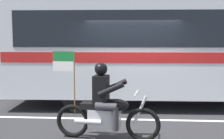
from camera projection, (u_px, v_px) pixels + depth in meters
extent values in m
plane|color=#2B2B2D|center=(132.00, 113.00, 7.92)|extent=(60.00, 60.00, 0.00)
cube|color=#B7B2A8|center=(133.00, 82.00, 12.97)|extent=(28.00, 3.80, 0.15)
cube|color=silver|center=(132.00, 119.00, 7.32)|extent=(26.60, 0.14, 0.01)
cube|color=silver|center=(208.00, 48.00, 8.76)|extent=(11.90, 2.85, 2.70)
cube|color=black|center=(208.00, 30.00, 8.70)|extent=(10.95, 2.86, 0.96)
cube|color=red|center=(207.00, 55.00, 8.78)|extent=(11.66, 2.87, 0.28)
cube|color=#ADB1BA|center=(209.00, 0.00, 8.60)|extent=(11.66, 2.71, 0.16)
cylinder|color=black|center=(80.00, 94.00, 7.98)|extent=(1.04, 0.30, 1.04)
torus|color=black|center=(143.00, 125.00, 5.73)|extent=(0.70, 0.17, 0.69)
torus|color=black|center=(73.00, 121.00, 6.00)|extent=(0.70, 0.17, 0.69)
cube|color=silver|center=(105.00, 118.00, 5.86)|extent=(0.67, 0.35, 0.36)
ellipsoid|color=black|center=(117.00, 105.00, 5.79)|extent=(0.51, 0.34, 0.24)
cube|color=black|center=(95.00, 106.00, 5.87)|extent=(0.59, 0.33, 0.12)
cylinder|color=silver|center=(140.00, 110.00, 5.71)|extent=(0.28, 0.09, 0.58)
cylinder|color=silver|center=(136.00, 94.00, 5.69)|extent=(0.12, 0.64, 0.04)
cylinder|color=silver|center=(88.00, 122.00, 5.77)|extent=(0.56, 0.16, 0.09)
cube|color=black|center=(101.00, 89.00, 5.81)|extent=(0.32, 0.39, 0.56)
sphere|color=black|center=(101.00, 69.00, 5.77)|extent=(0.26, 0.26, 0.26)
cylinder|color=#38383D|center=(110.00, 102.00, 6.00)|extent=(0.43, 0.20, 0.15)
cylinder|color=#38383D|center=(118.00, 114.00, 5.99)|extent=(0.13, 0.13, 0.46)
cylinder|color=#38383D|center=(106.00, 106.00, 5.64)|extent=(0.43, 0.20, 0.15)
cylinder|color=#38383D|center=(115.00, 119.00, 5.64)|extent=(0.13, 0.13, 0.46)
cylinder|color=black|center=(115.00, 86.00, 5.96)|extent=(0.53, 0.17, 0.32)
cylinder|color=black|center=(111.00, 90.00, 5.57)|extent=(0.53, 0.17, 0.32)
cylinder|color=olive|center=(74.00, 82.00, 5.90)|extent=(0.02, 0.02, 1.25)
cube|color=#197233|center=(63.00, 56.00, 5.89)|extent=(0.44, 0.07, 0.20)
cube|color=white|center=(63.00, 66.00, 5.91)|extent=(0.44, 0.07, 0.20)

